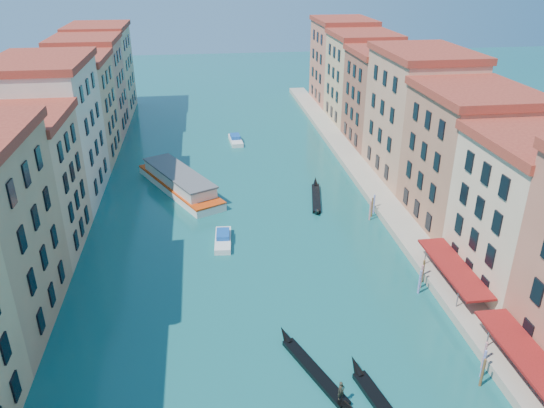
{
  "coord_description": "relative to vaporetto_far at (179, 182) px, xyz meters",
  "views": [
    {
      "loc": [
        -3.99,
        -7.07,
        33.72
      ],
      "look_at": [
        3.65,
        49.54,
        6.88
      ],
      "focal_mm": 35.0,
      "sensor_mm": 36.0,
      "label": 1
    }
  ],
  "objects": [
    {
      "name": "mooring_poles_right",
      "position": [
        27.29,
        -42.27,
        -0.13
      ],
      "size": [
        1.44,
        54.24,
        3.2
      ],
      "color": "brown",
      "rests_on": "ground"
    },
    {
      "name": "left_bank_palazzos",
      "position": [
        -17.81,
        -6.4,
        8.27
      ],
      "size": [
        12.8,
        128.4,
        21.0
      ],
      "color": "#CCB290",
      "rests_on": "ground"
    },
    {
      "name": "quay",
      "position": [
        30.19,
        -6.07,
        -0.93
      ],
      "size": [
        4.0,
        140.0,
        1.0
      ],
      "primitive_type": "cube",
      "color": "#B0A28E",
      "rests_on": "ground"
    },
    {
      "name": "vaporetto_far",
      "position": [
        0.0,
        0.0,
        0.0
      ],
      "size": [
        13.95,
        21.28,
        3.18
      ],
      "rotation": [
        0.0,
        0.0,
        0.47
      ],
      "color": "silver",
      "rests_on": "ground"
    },
    {
      "name": "motorboat_far",
      "position": [
        10.5,
        22.66,
        -0.88
      ],
      "size": [
        2.58,
        7.0,
        1.42
      ],
      "rotation": [
        0.0,
        0.0,
        0.06
      ],
      "color": "white",
      "rests_on": "ground"
    },
    {
      "name": "motorboat_mid",
      "position": [
        5.95,
        -17.79,
        -0.92
      ],
      "size": [
        2.46,
        6.52,
        1.32
      ],
      "rotation": [
        0.0,
        0.0,
        -0.07
      ],
      "color": "silver",
      "rests_on": "ground"
    },
    {
      "name": "right_bank_palazzos",
      "position": [
        38.19,
        -6.07,
        8.31
      ],
      "size": [
        12.8,
        128.4,
        21.0
      ],
      "color": "#9B3F36",
      "rests_on": "ground"
    },
    {
      "name": "gondola_fore",
      "position": [
        12.79,
        -42.71,
        -1.02
      ],
      "size": [
        5.36,
        11.72,
        2.44
      ],
      "rotation": [
        0.0,
        0.0,
        0.38
      ],
      "color": "black",
      "rests_on": "ground"
    },
    {
      "name": "gondola_far",
      "position": [
        20.72,
        -6.08,
        -1.06
      ],
      "size": [
        3.4,
        12.87,
        1.83
      ],
      "rotation": [
        0.0,
        0.0,
        -0.19
      ],
      "color": "black",
      "rests_on": "ground"
    },
    {
      "name": "restaurant_awnings",
      "position": [
        30.38,
        -48.07,
        1.56
      ],
      "size": [
        3.2,
        44.55,
        3.12
      ],
      "color": "maroon",
      "rests_on": "ground"
    }
  ]
}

